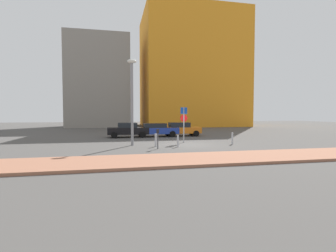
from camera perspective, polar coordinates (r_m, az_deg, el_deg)
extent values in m
plane|color=#4C4947|center=(19.47, 4.38, -4.33)|extent=(120.00, 120.00, 0.00)
cube|color=#9E664C|center=(13.51, 12.09, -7.23)|extent=(40.00, 3.47, 0.14)
cube|color=black|center=(25.95, -9.23, -1.10)|extent=(4.21, 1.89, 0.70)
cube|color=black|center=(25.92, -9.36, 0.21)|extent=(1.95, 1.69, 0.49)
cylinder|color=black|center=(27.00, -6.35, -1.68)|extent=(0.64, 0.23, 0.64)
cylinder|color=black|center=(25.23, -5.86, -1.99)|extent=(0.64, 0.23, 0.64)
cylinder|color=black|center=(26.81, -12.39, -1.76)|extent=(0.64, 0.23, 0.64)
cylinder|color=black|center=(25.02, -12.32, -2.07)|extent=(0.64, 0.23, 0.64)
cube|color=#1E389E|center=(26.34, -2.68, -1.06)|extent=(4.60, 1.77, 0.65)
cube|color=black|center=(26.29, -3.05, 0.14)|extent=(2.31, 1.62, 0.46)
cylinder|color=black|center=(27.52, 0.23, -1.58)|extent=(0.64, 0.22, 0.64)
cylinder|color=black|center=(25.82, 1.07, -1.86)|extent=(0.64, 0.22, 0.64)
cylinder|color=black|center=(27.03, -6.26, -1.67)|extent=(0.64, 0.22, 0.64)
cylinder|color=black|center=(25.29, -5.84, -1.98)|extent=(0.64, 0.22, 0.64)
cube|color=orange|center=(27.13, 3.12, -0.95)|extent=(4.14, 1.81, 0.66)
cube|color=black|center=(27.04, 2.59, 0.28)|extent=(2.17, 1.65, 0.51)
cylinder|color=black|center=(28.38, 5.41, -1.46)|extent=(0.64, 0.23, 0.64)
cylinder|color=black|center=(26.70, 6.51, -1.73)|extent=(0.64, 0.23, 0.64)
cylinder|color=black|center=(27.71, -0.15, -1.55)|extent=(0.64, 0.23, 0.64)
cylinder|color=black|center=(25.98, 0.61, -1.84)|extent=(0.64, 0.23, 0.64)
cylinder|color=gray|center=(20.80, 3.67, 0.26)|extent=(0.10, 0.10, 2.99)
cube|color=#1447B7|center=(20.78, 3.68, 3.55)|extent=(0.54, 0.19, 0.55)
cylinder|color=red|center=(20.78, 3.68, 1.82)|extent=(0.58, 0.20, 0.60)
cylinder|color=#4C4C51|center=(17.03, -2.38, -3.49)|extent=(0.08, 0.08, 1.09)
cube|color=black|center=(16.97, -2.38, -1.19)|extent=(0.18, 0.14, 0.28)
cylinder|color=gray|center=(19.08, -8.31, 4.90)|extent=(0.20, 0.20, 6.24)
ellipsoid|color=silver|center=(19.48, -8.38, 14.56)|extent=(0.70, 0.36, 0.30)
cylinder|color=#B7B7BC|center=(18.25, -2.85, -3.28)|extent=(0.16, 0.16, 0.96)
cylinder|color=#B7B7BC|center=(18.05, 2.28, -3.48)|extent=(0.14, 0.14, 0.88)
cylinder|color=#B7B7BC|center=(20.32, 14.63, -2.78)|extent=(0.14, 0.14, 0.94)
cube|color=orange|center=(53.21, 5.28, 12.43)|extent=(19.86, 15.81, 22.71)
cube|color=gray|center=(49.83, -15.58, 9.54)|extent=(11.25, 10.39, 16.75)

